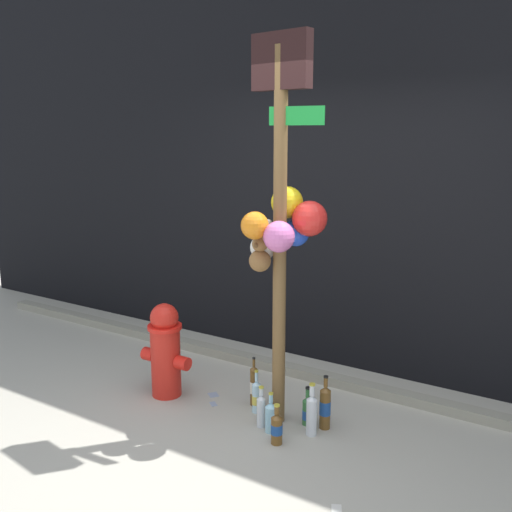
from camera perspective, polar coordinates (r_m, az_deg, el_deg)
The scene contains 16 objects.
ground_plane at distance 3.97m, azimuth -1.84°, elevation -19.14°, with size 14.00×14.00×0.00m, color #ADA899.
building_wall at distance 5.02m, azimuth 9.92°, elevation 10.71°, with size 10.00×0.20×3.90m.
curb_strip at distance 4.98m, azimuth 6.80°, elevation -11.89°, with size 8.00×0.12×0.08m, color gray.
memorial_post at distance 3.90m, azimuth 2.62°, elevation 4.59°, with size 0.53×0.52×2.69m.
fire_hydrant at distance 4.66m, azimuth -8.96°, elevation -9.14°, with size 0.45×0.27×0.76m.
bottle_0 at distance 4.23m, azimuth 6.86°, elevation -14.62°, with size 0.08×0.08×0.40m.
bottle_1 at distance 4.04m, azimuth 2.06°, elevation -16.65°, with size 0.08×0.08×0.29m.
bottle_2 at distance 4.18m, azimuth 1.48°, elevation -15.60°, with size 0.08×0.08×0.30m.
bottle_3 at distance 4.29m, azimuth 5.13°, elevation -15.01°, with size 0.08×0.08×0.29m.
bottle_4 at distance 4.14m, azimuth 5.53°, elevation -15.26°, with size 0.08×0.08×0.38m.
bottle_5 at distance 4.43m, azimuth 0.05°, elevation -13.75°, with size 0.07×0.07×0.33m.
bottle_6 at distance 4.52m, azimuth -0.21°, elevation -12.71°, with size 0.06×0.06×0.39m.
bottle_7 at distance 4.24m, azimuth 0.52°, elevation -14.98°, with size 0.06×0.06×0.31m.
litter_0 at distance 4.75m, azimuth -4.24°, elevation -13.54°, with size 0.07×0.08×0.01m, color #8C99B2.
litter_1 at distance 4.61m, azimuth -4.24°, elevation -14.39°, with size 0.08×0.04×0.01m, color #8C99B2.
litter_2 at distance 3.54m, azimuth 7.98°, elevation -23.55°, with size 0.08×0.06×0.01m, color silver.
Camera 1 is at (1.89, -2.81, 2.07)m, focal length 40.38 mm.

